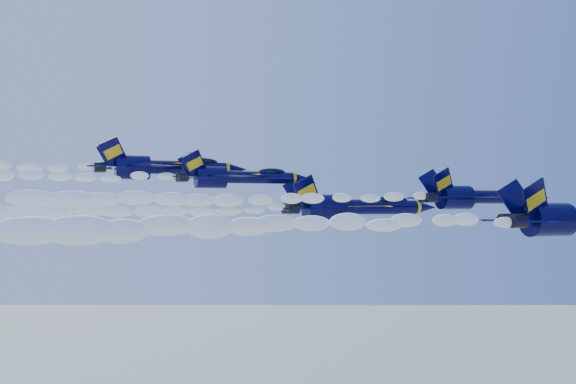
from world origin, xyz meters
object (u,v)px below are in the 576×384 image
object	(u,v)px
jet_second	(480,197)
jet_fifth	(164,167)
jet_fourth	(238,177)
jet_third	(354,207)

from	to	relation	value
jet_second	jet_fifth	world-z (taller)	jet_fifth
jet_fourth	jet_second	bearing A→B (deg)	-24.99
jet_third	jet_second	bearing A→B (deg)	-40.89
jet_second	jet_third	size ratio (longest dim) A/B	0.84
jet_second	jet_third	world-z (taller)	jet_second
jet_third	jet_fifth	bearing A→B (deg)	159.05
jet_second	jet_fifth	bearing A→B (deg)	151.31
jet_fourth	jet_fifth	world-z (taller)	jet_fifth
jet_second	jet_third	xyz separation A→B (m)	(-10.88, 9.42, -1.11)
jet_third	jet_fourth	xyz separation A→B (m)	(-13.70, 2.03, 3.40)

